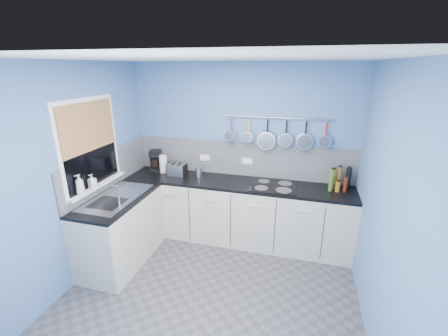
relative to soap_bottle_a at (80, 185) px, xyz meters
The scene contains 40 objects.
floor 1.93m from the soap_bottle_a, ahead, with size 3.20×3.00×0.02m, color #47474C.
ceiling 2.03m from the soap_bottle_a, ahead, with size 3.20×3.00×0.02m, color white.
wall_back 2.16m from the soap_bottle_a, 44.88° to the left, with size 3.20×0.02×2.50m, color #4C73AC.
wall_front 2.14m from the soap_bottle_a, 44.37° to the right, with size 3.20×0.02×2.50m, color #4C73AC.
wall_left 0.11m from the soap_bottle_a, behind, with size 0.02×3.00×2.50m, color #4C73AC.
wall_right 3.14m from the soap_bottle_a, ahead, with size 0.02×3.00×2.50m, color #4C73AC.
backsplash_back 2.14m from the soap_bottle_a, 44.46° to the left, with size 3.20×0.02×0.50m, color #9D9FA3.
backsplash_left 0.62m from the soap_bottle_a, 95.40° to the left, with size 0.02×1.80×0.50m, color #9D9FA3.
cabinet_run_back 2.09m from the soap_bottle_a, 38.42° to the left, with size 3.20×0.60×0.86m, color #BBB6A5.
worktop_back 1.97m from the soap_bottle_a, 38.42° to the left, with size 3.20×0.60×0.04m, color black.
cabinet_run_left 0.84m from the soap_bottle_a, 53.72° to the left, with size 0.60×1.20×0.86m, color #BBB6A5.
worktop_left 0.48m from the soap_bottle_a, 53.72° to the left, with size 0.60×1.20×0.04m, color black.
window_frame 0.49m from the soap_bottle_a, 98.17° to the left, with size 0.01×1.00×1.10m, color white.
window_glass 0.49m from the soap_bottle_a, 97.27° to the left, with size 0.01×0.90×1.00m, color black.
bamboo_blind 0.68m from the soap_bottle_a, 95.83° to the left, with size 0.01×0.90×0.55m, color #A96E43.
window_sill 0.34m from the soap_bottle_a, 93.65° to the left, with size 0.10×0.98×0.03m, color white.
sink_unit 0.47m from the soap_bottle_a, 53.72° to the left, with size 0.50×0.95×0.01m, color silver.
mixer_tap 0.44m from the soap_bottle_a, 18.88° to the left, with size 0.12×0.08×0.26m, color silver, non-canonical shape.
socket_left 1.78m from the soap_bottle_a, 56.64° to the left, with size 0.15×0.01×0.09m, color white.
socket_right 2.21m from the soap_bottle_a, 42.40° to the left, with size 0.15×0.01×0.09m, color white.
pot_rail 2.58m from the soap_bottle_a, 35.79° to the left, with size 0.02×0.02×1.45m, color silver.
soap_bottle_a is the anchor object (origin of this frame).
soap_bottle_b 0.20m from the soap_bottle_a, 90.00° to the left, with size 0.08×0.08×0.17m, color white.
paper_towel 1.37m from the soap_bottle_a, 74.03° to the left, with size 0.12×0.12×0.26m, color white.
coffee_maker 1.38m from the soap_bottle_a, 80.75° to the left, with size 0.18×0.20×0.32m, color black, non-canonical shape.
toaster 1.41m from the soap_bottle_a, 63.59° to the left, with size 0.27×0.15×0.17m, color silver.
canister 1.61m from the soap_bottle_a, 53.32° to the left, with size 0.10×0.10×0.14m, color silver.
hob 2.39m from the soap_bottle_a, 29.96° to the left, with size 0.60×0.53×0.01m, color black.
pan_0 2.06m from the soap_bottle_a, 46.17° to the left, with size 0.16×0.12×0.35m, color silver, non-canonical shape.
pan_1 2.24m from the soap_bottle_a, 41.39° to the left, with size 0.15×0.11×0.34m, color silver, non-canonical shape.
pan_2 2.43m from the soap_bottle_a, 37.37° to the left, with size 0.25×0.08×0.44m, color silver, non-canonical shape.
pan_3 2.63m from the soap_bottle_a, 33.97° to the left, with size 0.19×0.09×0.38m, color silver, non-canonical shape.
pan_4 2.84m from the soap_bottle_a, 31.08° to the left, with size 0.22×0.07×0.41m, color silver, non-canonical shape.
pan_5 3.07m from the soap_bottle_a, 28.61° to the left, with size 0.17×0.08×0.36m, color silver, non-canonical shape.
condiment_0 3.29m from the soap_bottle_a, 24.29° to the left, with size 0.07×0.07×0.29m, color black.
condiment_1 3.18m from the soap_bottle_a, 25.02° to the left, with size 0.07×0.07×0.30m, color brown.
condiment_2 3.12m from the soap_bottle_a, 25.23° to the left, with size 0.05×0.05×0.27m, color olive.
condiment_3 3.22m from the soap_bottle_a, 22.93° to the left, with size 0.05×0.05×0.20m, color #4C190C.
condiment_4 3.13m from the soap_bottle_a, 23.28° to the left, with size 0.06×0.06×0.14m, color #8C5914.
condiment_5 3.05m from the soap_bottle_a, 23.92° to the left, with size 0.05×0.05×0.30m, color #3F721E.
Camera 1 is at (0.87, -2.57, 2.44)m, focal length 23.81 mm.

